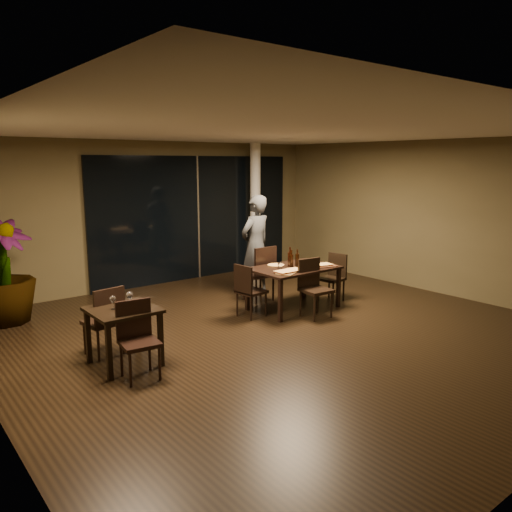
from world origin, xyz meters
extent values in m
plane|color=black|center=(0.00, 0.00, 0.00)|extent=(8.00, 8.00, 0.00)
cube|color=#4E4429|center=(0.00, 4.05, 1.50)|extent=(8.00, 0.10, 3.00)
cube|color=#4E4429|center=(4.05, 0.00, 1.50)|extent=(0.10, 8.00, 3.00)
cube|color=white|center=(0.00, 0.00, 3.02)|extent=(8.00, 8.00, 0.04)
cube|color=black|center=(1.00, 3.96, 1.35)|extent=(5.00, 0.06, 2.70)
cylinder|color=white|center=(2.40, 3.65, 1.50)|extent=(0.24, 0.24, 3.00)
cube|color=black|center=(1.00, 0.80, 0.73)|extent=(1.50, 1.00, 0.04)
cube|color=black|center=(0.31, 0.36, 0.35)|extent=(0.06, 0.06, 0.71)
cube|color=black|center=(1.69, 0.36, 0.35)|extent=(0.06, 0.06, 0.71)
cube|color=black|center=(0.31, 1.24, 0.35)|extent=(0.06, 0.06, 0.71)
cube|color=black|center=(1.69, 1.24, 0.35)|extent=(0.06, 0.06, 0.71)
cube|color=black|center=(-2.40, 0.30, 0.73)|extent=(0.80, 0.80, 0.04)
cube|color=black|center=(-2.74, -0.04, 0.35)|extent=(0.06, 0.06, 0.71)
cube|color=black|center=(-2.06, -0.04, 0.35)|extent=(0.06, 0.06, 0.71)
cube|color=black|center=(-2.74, 0.64, 0.35)|extent=(0.06, 0.06, 0.71)
cube|color=black|center=(-2.06, 0.64, 0.35)|extent=(0.06, 0.06, 0.71)
cube|color=black|center=(0.85, 1.61, 0.50)|extent=(0.50, 0.50, 0.06)
cylinder|color=black|center=(1.06, 1.80, 0.25)|extent=(0.04, 0.04, 0.50)
cylinder|color=black|center=(0.66, 1.81, 0.25)|extent=(0.04, 0.04, 0.50)
cylinder|color=black|center=(1.04, 1.40, 0.25)|extent=(0.04, 0.04, 0.50)
cylinder|color=black|center=(0.65, 1.42, 0.25)|extent=(0.04, 0.04, 0.50)
cube|color=black|center=(0.85, 1.39, 0.77)|extent=(0.49, 0.06, 0.55)
cube|color=black|center=(0.96, 0.19, 0.46)|extent=(0.49, 0.49, 0.05)
cylinder|color=black|center=(0.76, 0.03, 0.23)|extent=(0.04, 0.04, 0.46)
cylinder|color=black|center=(1.12, -0.01, 0.23)|extent=(0.04, 0.04, 0.46)
cylinder|color=black|center=(0.79, 0.39, 0.23)|extent=(0.04, 0.04, 0.46)
cylinder|color=black|center=(1.16, 0.36, 0.23)|extent=(0.04, 0.04, 0.46)
cube|color=black|center=(0.98, 0.40, 0.72)|extent=(0.45, 0.08, 0.51)
cube|color=black|center=(0.13, 0.90, 0.43)|extent=(0.45, 0.45, 0.05)
cylinder|color=black|center=(0.32, 0.74, 0.21)|extent=(0.03, 0.03, 0.43)
cylinder|color=black|center=(0.29, 1.08, 0.21)|extent=(0.03, 0.03, 0.43)
cylinder|color=black|center=(-0.02, 0.71, 0.21)|extent=(0.03, 0.03, 0.43)
cylinder|color=black|center=(-0.05, 1.05, 0.21)|extent=(0.03, 0.03, 0.43)
cube|color=black|center=(-0.06, 0.88, 0.67)|extent=(0.08, 0.42, 0.48)
cube|color=black|center=(1.90, 0.73, 0.42)|extent=(0.45, 0.45, 0.05)
cylinder|color=black|center=(1.71, 0.87, 0.21)|extent=(0.03, 0.03, 0.42)
cylinder|color=black|center=(1.75, 0.54, 0.21)|extent=(0.03, 0.03, 0.42)
cylinder|color=black|center=(2.04, 0.91, 0.21)|extent=(0.03, 0.03, 0.42)
cylinder|color=black|center=(2.08, 0.58, 0.21)|extent=(0.03, 0.03, 0.42)
cube|color=black|center=(2.08, 0.75, 0.65)|extent=(0.09, 0.41, 0.46)
cube|color=black|center=(-2.47, 0.81, 0.45)|extent=(0.50, 0.50, 0.05)
cylinder|color=black|center=(-2.32, 1.01, 0.23)|extent=(0.04, 0.04, 0.45)
cylinder|color=black|center=(-2.68, 0.96, 0.23)|extent=(0.04, 0.04, 0.45)
cylinder|color=black|center=(-2.27, 0.65, 0.23)|extent=(0.04, 0.04, 0.45)
cylinder|color=black|center=(-2.63, 0.60, 0.23)|extent=(0.04, 0.04, 0.45)
cube|color=black|center=(-2.44, 0.61, 0.70)|extent=(0.44, 0.10, 0.50)
cube|color=black|center=(-2.43, -0.21, 0.44)|extent=(0.48, 0.48, 0.05)
cylinder|color=black|center=(-2.63, -0.37, 0.22)|extent=(0.04, 0.04, 0.44)
cylinder|color=black|center=(-2.28, -0.41, 0.22)|extent=(0.04, 0.04, 0.44)
cylinder|color=black|center=(-2.58, -0.02, 0.22)|extent=(0.04, 0.04, 0.44)
cylinder|color=black|center=(-2.23, -0.06, 0.22)|extent=(0.04, 0.04, 0.44)
cube|color=black|center=(-2.40, -0.02, 0.69)|extent=(0.43, 0.09, 0.49)
imported|color=#303235|center=(1.06, 1.96, 0.98)|extent=(0.72, 0.54, 1.95)
imported|color=#214818|center=(-3.19, 3.10, 0.87)|extent=(1.31, 1.31, 1.75)
cube|color=#442D15|center=(0.66, 0.54, 0.76)|extent=(0.63, 0.50, 0.01)
cube|color=#442515|center=(1.40, 0.56, 0.76)|extent=(0.67, 0.46, 0.01)
cylinder|color=#BF4215|center=(0.84, 1.09, 0.76)|extent=(0.29, 0.29, 0.01)
cylinder|color=white|center=(0.76, 0.89, 0.80)|extent=(0.08, 0.08, 0.10)
cylinder|color=white|center=(1.24, 0.93, 0.79)|extent=(0.07, 0.07, 0.08)
cube|color=white|center=(1.51, 0.70, 0.76)|extent=(0.20, 0.16, 0.01)
cube|color=white|center=(1.54, 1.04, 0.76)|extent=(0.20, 0.15, 0.01)
cube|color=white|center=(-2.33, 0.08, 0.76)|extent=(0.20, 0.14, 0.01)
camera|label=1|loc=(-4.85, -5.49, 2.57)|focal=35.00mm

